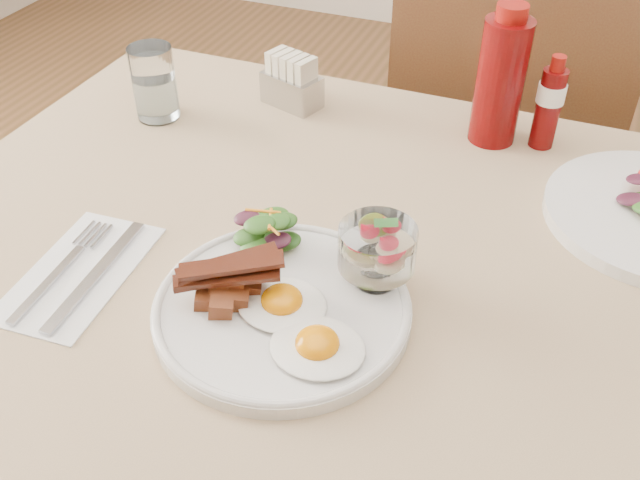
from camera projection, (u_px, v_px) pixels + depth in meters
table at (415, 330)px, 0.88m from camera, size 1.33×0.88×0.75m
chair_far at (500, 157)px, 1.45m from camera, size 0.42×0.42×0.93m
main_plate at (282, 309)px, 0.77m from camera, size 0.28×0.28×0.02m
fried_eggs at (299, 323)px, 0.73m from camera, size 0.16×0.13×0.03m
bacon_potato_pile at (227, 283)px, 0.76m from camera, size 0.12×0.09×0.05m
side_salad at (266, 233)px, 0.83m from camera, size 0.09×0.08×0.05m
fruit_cup at (377, 248)px, 0.77m from camera, size 0.09×0.09×0.09m
ketchup_bottle at (500, 80)px, 1.01m from camera, size 0.07×0.07×0.20m
hot_sauce_bottle at (549, 104)px, 1.01m from camera, size 0.04×0.04×0.14m
sugar_caddy at (292, 83)px, 1.12m from camera, size 0.10×0.08×0.08m
water_glass at (155, 87)px, 1.09m from camera, size 0.07×0.07×0.11m
napkin_cutlery at (80, 273)px, 0.83m from camera, size 0.13×0.22×0.01m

